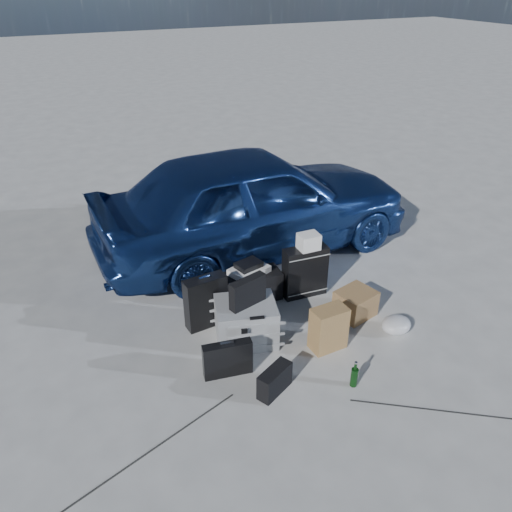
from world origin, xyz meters
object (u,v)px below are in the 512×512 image
Objects in this scene: briefcase at (228,359)px; cardboard_box at (355,303)px; suitcase_right at (305,272)px; green_bottle at (355,374)px; duffel_bag at (251,286)px; pelican_case at (246,322)px; suitcase_left at (206,302)px; car at (254,201)px.

cardboard_box is at bearing 18.98° from briefcase.
suitcase_right is 1.52m from green_bottle.
suitcase_right is 0.89× the size of duffel_bag.
green_bottle is at bearing -43.25° from pelican_case.
pelican_case is 0.49m from suitcase_left.
car is 1.78m from suitcase_left.
cardboard_box is at bearing -35.23° from duffel_bag.
suitcase_right is at bearing 76.62° from green_bottle.
car is 7.17× the size of suitcase_left.
green_bottle is at bearing -63.27° from suitcase_left.
pelican_case is at bearing -60.71° from suitcase_left.
pelican_case reaches higher than cardboard_box.
pelican_case is 0.54m from briefcase.
suitcase_right reaches higher than pelican_case.
suitcase_left is at bearing 136.82° from car.
suitcase_left is at bearing 140.37° from pelican_case.
pelican_case is (-0.90, -1.68, -0.49)m from car.
briefcase is 1.63m from cardboard_box.
suitcase_right is (1.22, 0.04, 0.01)m from suitcase_left.
green_bottle is at bearing 173.06° from car.
car is at bearing 42.77° from suitcase_left.
duffel_bag is 1.75× the size of cardboard_box.
suitcase_left is 0.85× the size of duffel_bag.
suitcase_left reaches higher than cardboard_box.
pelican_case is 2.28× the size of green_bottle.
suitcase_right is at bearing -178.32° from car.
briefcase is at bearing 147.89° from car.
suitcase_right reaches higher than suitcase_left.
pelican_case is 1.05m from suitcase_right.
suitcase_left reaches higher than duffel_bag.
green_bottle is (0.97, -0.64, -0.05)m from briefcase.
suitcase_right is at bearing -2.59° from suitcase_left.
suitcase_right is 1.56× the size of cardboard_box.
cardboard_box is at bearing 10.07° from pelican_case.
car is 1.93m from cardboard_box.
car reaches higher than green_bottle.
briefcase reaches higher than cardboard_box.
suitcase_left is 1.61m from cardboard_box.
cardboard_box is 1.09m from green_bottle.
car reaches higher than pelican_case.
duffel_bag is at bearing 14.76° from suitcase_left.
duffel_bag reaches higher than cardboard_box.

